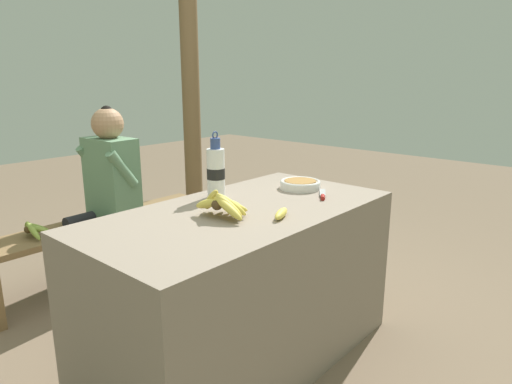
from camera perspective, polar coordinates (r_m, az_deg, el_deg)
The scene contains 11 objects.
ground_plane at distance 2.32m, azimuth -1.66°, elevation -19.86°, with size 12.00×12.00×0.00m, color #75604C.
market_counter at distance 2.14m, azimuth -1.74°, elevation -11.67°, with size 1.44×0.73×0.74m.
banana_bunch_ripe at distance 1.88m, azimuth -4.31°, elevation -1.43°, with size 0.16×0.27×0.13m.
serving_bowl at distance 2.37m, azimuth 5.55°, elevation 1.02°, with size 0.21×0.21×0.04m.
water_bottle at distance 2.17m, azimuth -5.04°, elevation 2.52°, with size 0.09×0.09×0.32m.
loose_banana_front at distance 1.88m, azimuth 3.16°, elevation -2.71°, with size 0.14×0.09×0.04m.
knife at distance 2.22m, azimuth 8.34°, elevation -0.41°, with size 0.17×0.12×0.02m.
wooden_bench at distance 3.08m, azimuth -18.93°, elevation -4.59°, with size 1.57×0.32×0.41m.
seated_vendor at distance 3.00m, azimuth -18.20°, elevation 0.95°, with size 0.41×0.39×1.13m.
banana_bunch_green at distance 2.88m, azimuth -26.07°, elevation -4.11°, with size 0.15×0.23×0.11m.
support_post_far at distance 3.82m, azimuth -8.17°, elevation 12.93°, with size 0.14×0.14×2.44m.
Camera 1 is at (-1.40, -1.31, 1.31)m, focal length 32.00 mm.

